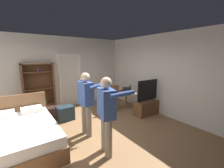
# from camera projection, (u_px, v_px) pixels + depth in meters

# --- Properties ---
(ground_plane) EXTENTS (5.81, 5.81, 0.00)m
(ground_plane) POSITION_uv_depth(u_px,v_px,m) (96.00, 133.00, 3.95)
(ground_plane) COLOR olive
(wall_back) EXTENTS (5.34, 0.12, 2.79)m
(wall_back) POSITION_uv_depth(u_px,v_px,m) (62.00, 73.00, 5.87)
(wall_back) COLOR beige
(wall_back) RESTS_ON ground_plane
(wall_right) EXTENTS (0.12, 5.52, 2.79)m
(wall_right) POSITION_uv_depth(u_px,v_px,m) (160.00, 75.00, 5.17)
(wall_right) COLOR beige
(wall_right) RESTS_ON ground_plane
(doorway_frame) EXTENTS (0.93, 0.08, 2.13)m
(doorway_frame) POSITION_uv_depth(u_px,v_px,m) (70.00, 76.00, 6.00)
(doorway_frame) COLOR white
(doorway_frame) RESTS_ON ground_plane
(bed) EXTENTS (1.43, 2.10, 1.02)m
(bed) POSITION_uv_depth(u_px,v_px,m) (21.00, 135.00, 3.28)
(bed) COLOR brown
(bed) RESTS_ON ground_plane
(bookshelf) EXTENTS (1.04, 0.32, 1.80)m
(bookshelf) POSITION_uv_depth(u_px,v_px,m) (39.00, 86.00, 5.25)
(bookshelf) COLOR brown
(bookshelf) RESTS_ON ground_plane
(tv_flatscreen) EXTENTS (1.22, 0.40, 1.24)m
(tv_flatscreen) POSITION_uv_depth(u_px,v_px,m) (149.00, 104.00, 5.25)
(tv_flatscreen) COLOR brown
(tv_flatscreen) RESTS_ON ground_plane
(side_table) EXTENTS (0.63, 0.63, 0.70)m
(side_table) POSITION_uv_depth(u_px,v_px,m) (126.00, 96.00, 5.82)
(side_table) COLOR brown
(side_table) RESTS_ON ground_plane
(laptop) EXTENTS (0.42, 0.42, 0.15)m
(laptop) POSITION_uv_depth(u_px,v_px,m) (126.00, 90.00, 5.71)
(laptop) COLOR black
(laptop) RESTS_ON side_table
(bottle_on_table) EXTENTS (0.06, 0.06, 0.24)m
(bottle_on_table) POSITION_uv_depth(u_px,v_px,m) (130.00, 88.00, 5.78)
(bottle_on_table) COLOR #30461D
(bottle_on_table) RESTS_ON side_table
(wooden_chair) EXTENTS (0.55, 0.55, 0.99)m
(wooden_chair) POSITION_uv_depth(u_px,v_px,m) (113.00, 97.00, 5.47)
(wooden_chair) COLOR brown
(wooden_chair) RESTS_ON ground_plane
(person_blue_shirt) EXTENTS (0.63, 0.72, 1.64)m
(person_blue_shirt) POSITION_uv_depth(u_px,v_px,m) (107.00, 111.00, 2.97)
(person_blue_shirt) COLOR gray
(person_blue_shirt) RESTS_ON ground_plane
(person_striped_shirt) EXTENTS (0.63, 0.54, 1.64)m
(person_striped_shirt) POSITION_uv_depth(u_px,v_px,m) (86.00, 100.00, 3.73)
(person_striped_shirt) COLOR gray
(person_striped_shirt) RESTS_ON ground_plane
(suitcase_dark) EXTENTS (0.52, 0.41, 0.45)m
(suitcase_dark) POSITION_uv_depth(u_px,v_px,m) (65.00, 113.00, 4.76)
(suitcase_dark) COLOR #1E2D38
(suitcase_dark) RESTS_ON ground_plane
(suitcase_small) EXTENTS (0.63, 0.50, 0.42)m
(suitcase_small) POSITION_uv_depth(u_px,v_px,m) (54.00, 113.00, 4.80)
(suitcase_small) COLOR black
(suitcase_small) RESTS_ON ground_plane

